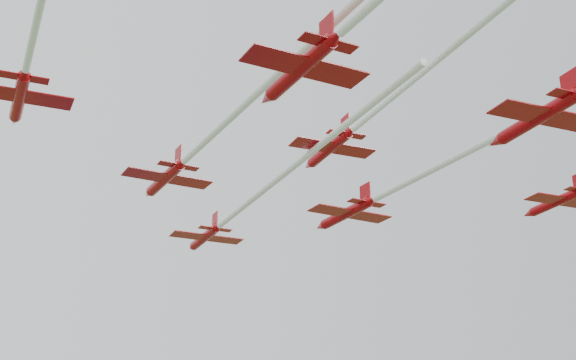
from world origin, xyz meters
name	(u,v)px	position (x,y,z in m)	size (l,w,h in m)	color
jet_lead	(243,207)	(-2.15, 12.13, 52.89)	(8.99, 55.36, 2.69)	#A7030A
jet_row2_left	(207,140)	(-10.52, -1.15, 54.31)	(9.44, 52.45, 2.78)	#A7030A
jet_row2_right	(438,167)	(10.78, -7.08, 52.68)	(10.75, 64.94, 2.86)	#A7030A
jet_row3_mid	(418,76)	(0.13, -20.96, 53.53)	(8.00, 59.26, 2.41)	#A7030A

